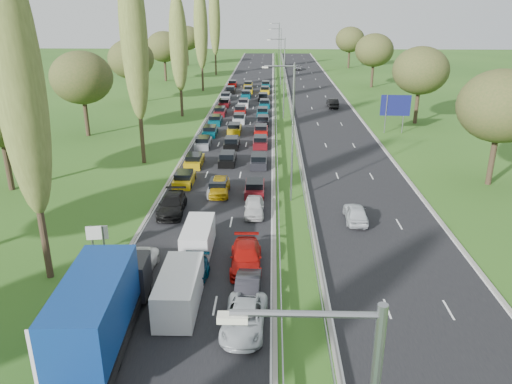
{
  "coord_description": "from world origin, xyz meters",
  "views": [
    {
      "loc": [
        2.7,
        1.17,
        16.44
      ],
      "look_at": [
        1.42,
        41.04,
        1.5
      ],
      "focal_mm": 35.0,
      "sensor_mm": 36.0,
      "label": 1
    }
  ],
  "objects_px": {
    "near_car_3": "(172,204)",
    "direction_sign": "(395,107)",
    "white_van_front": "(180,288)",
    "near_car_2": "(136,266)",
    "info_sign": "(97,236)",
    "white_van_rear": "(199,236)",
    "blue_lorry": "(102,306)"
  },
  "relations": [
    {
      "from": "near_car_3",
      "to": "direction_sign",
      "type": "xyz_separation_m",
      "value": [
        25.01,
        29.06,
        2.8
      ]
    },
    {
      "from": "near_car_3",
      "to": "white_van_front",
      "type": "height_order",
      "value": "white_van_front"
    },
    {
      "from": "near_car_2",
      "to": "direction_sign",
      "type": "xyz_separation_m",
      "value": [
        25.39,
        39.46,
        2.9
      ]
    },
    {
      "from": "info_sign",
      "to": "direction_sign",
      "type": "relative_size",
      "value": 0.4
    },
    {
      "from": "near_car_3",
      "to": "direction_sign",
      "type": "relative_size",
      "value": 0.99
    },
    {
      "from": "info_sign",
      "to": "direction_sign",
      "type": "xyz_separation_m",
      "value": [
        28.8,
        36.54,
        2.2
      ]
    },
    {
      "from": "near_car_3",
      "to": "white_van_rear",
      "type": "relative_size",
      "value": 1.05
    },
    {
      "from": "white_van_rear",
      "to": "near_car_2",
      "type": "bearing_deg",
      "value": -133.52
    },
    {
      "from": "near_car_3",
      "to": "direction_sign",
      "type": "height_order",
      "value": "direction_sign"
    },
    {
      "from": "white_van_rear",
      "to": "info_sign",
      "type": "xyz_separation_m",
      "value": [
        -6.97,
        -0.84,
        0.35
      ]
    },
    {
      "from": "near_car_2",
      "to": "white_van_rear",
      "type": "xyz_separation_m",
      "value": [
        3.56,
        3.76,
        0.35
      ]
    },
    {
      "from": "blue_lorry",
      "to": "white_van_front",
      "type": "xyz_separation_m",
      "value": [
        3.33,
        3.51,
        -1.02
      ]
    },
    {
      "from": "white_van_front",
      "to": "near_car_2",
      "type": "bearing_deg",
      "value": 135.69
    },
    {
      "from": "near_car_2",
      "to": "blue_lorry",
      "type": "distance_m",
      "value": 7.06
    },
    {
      "from": "white_van_front",
      "to": "white_van_rear",
      "type": "height_order",
      "value": "white_van_front"
    },
    {
      "from": "blue_lorry",
      "to": "white_van_front",
      "type": "distance_m",
      "value": 4.95
    },
    {
      "from": "white_van_front",
      "to": "near_car_3",
      "type": "bearing_deg",
      "value": 102.49
    },
    {
      "from": "near_car_2",
      "to": "direction_sign",
      "type": "relative_size",
      "value": 0.9
    },
    {
      "from": "white_van_front",
      "to": "white_van_rear",
      "type": "relative_size",
      "value": 1.13
    },
    {
      "from": "near_car_3",
      "to": "info_sign",
      "type": "height_order",
      "value": "info_sign"
    },
    {
      "from": "near_car_2",
      "to": "info_sign",
      "type": "xyz_separation_m",
      "value": [
        -3.41,
        2.93,
        0.7
      ]
    },
    {
      "from": "blue_lorry",
      "to": "white_van_rear",
      "type": "bearing_deg",
      "value": 69.39
    },
    {
      "from": "near_car_3",
      "to": "info_sign",
      "type": "bearing_deg",
      "value": -119.07
    },
    {
      "from": "info_sign",
      "to": "white_van_front",
      "type": "bearing_deg",
      "value": -42.38
    },
    {
      "from": "blue_lorry",
      "to": "info_sign",
      "type": "height_order",
      "value": "blue_lorry"
    },
    {
      "from": "near_car_2",
      "to": "info_sign",
      "type": "bearing_deg",
      "value": 140.6
    },
    {
      "from": "blue_lorry",
      "to": "direction_sign",
      "type": "height_order",
      "value": "direction_sign"
    },
    {
      "from": "white_van_rear",
      "to": "direction_sign",
      "type": "relative_size",
      "value": 0.95
    },
    {
      "from": "near_car_3",
      "to": "direction_sign",
      "type": "distance_m",
      "value": 38.44
    },
    {
      "from": "near_car_2",
      "to": "direction_sign",
      "type": "height_order",
      "value": "direction_sign"
    },
    {
      "from": "white_van_front",
      "to": "direction_sign",
      "type": "bearing_deg",
      "value": 62.66
    },
    {
      "from": "white_van_front",
      "to": "white_van_rear",
      "type": "distance_m",
      "value": 7.15
    }
  ]
}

